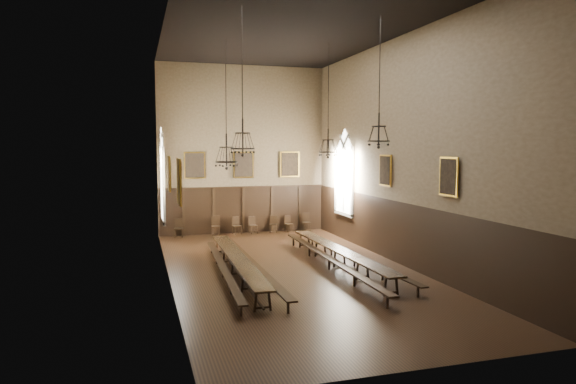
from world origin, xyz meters
name	(u,v)px	position (x,y,z in m)	size (l,w,h in m)	color
floor	(291,271)	(0.00, 0.00, -0.01)	(9.00, 18.00, 0.02)	black
ceiling	(291,27)	(0.00, 0.00, 9.01)	(9.00, 18.00, 0.02)	black
wall_back	(243,150)	(0.00, 9.01, 4.50)	(9.00, 0.02, 9.00)	#79664A
wall_front	(420,156)	(0.00, -9.01, 4.50)	(9.00, 0.02, 9.00)	#79664A
wall_left	(167,152)	(-4.51, 0.00, 4.50)	(0.02, 18.00, 9.00)	#79664A
wall_right	(400,151)	(4.51, 0.00, 4.50)	(0.02, 18.00, 9.00)	#79664A
wainscot_panelling	(291,238)	(0.00, 0.00, 1.25)	(9.00, 18.00, 2.50)	black
table_left	(238,267)	(-2.10, -0.25, 0.35)	(0.78, 9.05, 0.71)	black
table_right	(339,258)	(1.99, 0.11, 0.35)	(0.83, 9.07, 0.71)	black
bench_left_outer	(223,270)	(-2.63, -0.22, 0.27)	(0.71, 9.44, 0.42)	black
bench_left_inner	(250,264)	(-1.55, 0.21, 0.31)	(0.38, 10.72, 0.48)	black
bench_right_inner	(329,262)	(1.45, -0.20, 0.31)	(0.49, 10.65, 0.48)	black
bench_right_outer	(354,260)	(2.58, -0.01, 0.27)	(0.78, 9.49, 0.43)	black
chair_0	(179,232)	(-3.51, 8.49, 0.29)	(0.49, 0.49, 0.98)	black
chair_2	(216,230)	(-1.58, 8.53, 0.31)	(0.50, 0.50, 1.01)	black
chair_3	(237,229)	(-0.45, 8.57, 0.28)	(0.49, 0.49, 0.93)	black
chair_4	(253,228)	(0.44, 8.57, 0.27)	(0.47, 0.47, 0.91)	black
chair_5	(273,227)	(1.57, 8.59, 0.27)	(0.50, 0.50, 0.91)	black
chair_6	(289,227)	(2.47, 8.59, 0.27)	(0.47, 0.47, 0.89)	black
chair_7	(306,226)	(3.45, 8.53, 0.30)	(0.47, 0.47, 1.00)	black
chandelier_back_left	(227,154)	(-1.96, 2.67, 4.36)	(0.94, 0.94, 5.11)	black
chandelier_back_right	(328,144)	(2.28, 2.17, 4.78)	(0.80, 0.80, 4.69)	black
chandelier_front_left	(243,138)	(-2.31, -2.35, 4.97)	(0.75, 0.75, 4.50)	black
chandelier_front_right	(379,132)	(2.34, -2.43, 5.19)	(0.76, 0.76, 4.26)	black
portrait_back_0	(195,165)	(-2.60, 8.88, 3.70)	(1.10, 0.12, 1.40)	gold
portrait_back_1	(243,165)	(0.00, 8.88, 3.70)	(1.10, 0.12, 1.40)	gold
portrait_back_2	(290,164)	(2.60, 8.88, 3.70)	(1.10, 0.12, 1.40)	gold
portrait_left_0	(169,174)	(-4.38, 1.00, 3.70)	(0.12, 1.00, 1.30)	gold
portrait_left_1	(179,182)	(-4.38, -3.50, 3.70)	(0.12, 1.00, 1.30)	gold
portrait_right_0	(385,170)	(4.38, 1.00, 3.70)	(0.12, 1.00, 1.30)	gold
portrait_right_1	(449,177)	(4.38, -3.50, 3.70)	(0.12, 1.00, 1.30)	gold
window_right	(344,172)	(4.43, 5.50, 3.40)	(0.20, 2.20, 4.60)	white
window_left	(162,175)	(-4.43, 5.50, 3.40)	(0.20, 2.20, 4.60)	white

